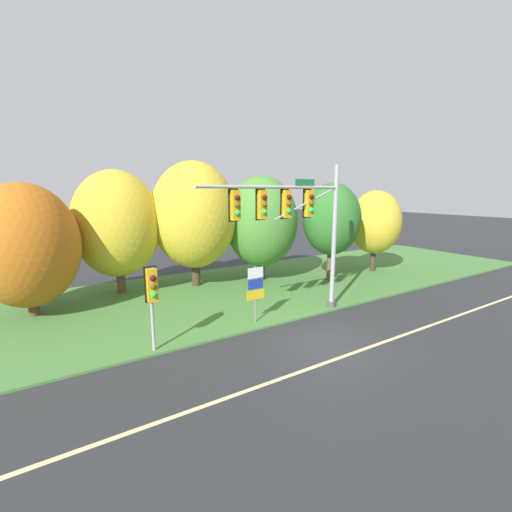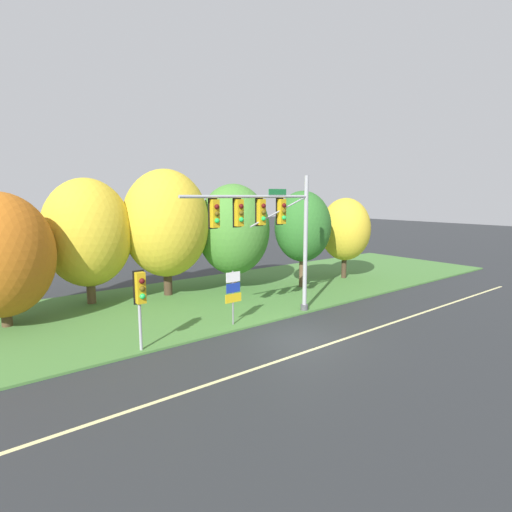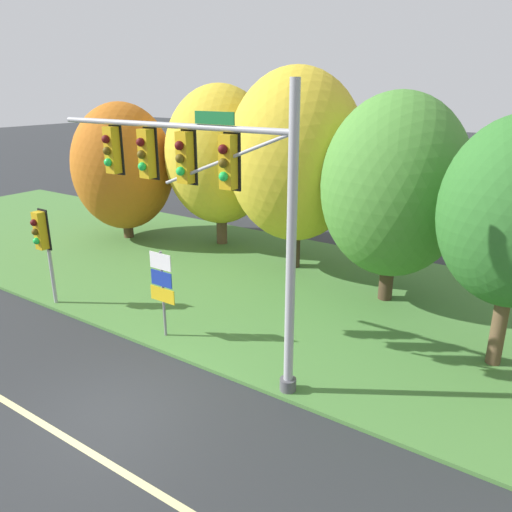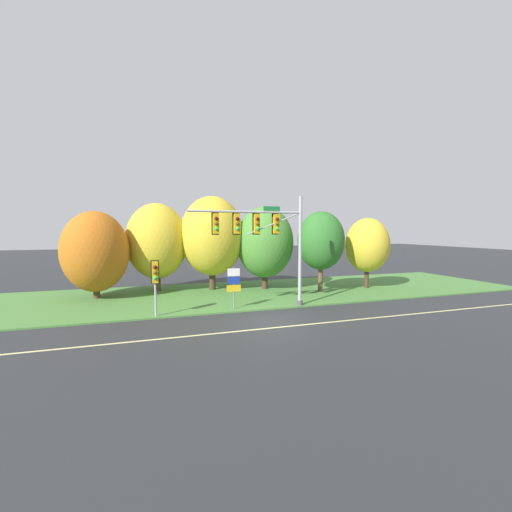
{
  "view_description": "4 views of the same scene",
  "coord_description": "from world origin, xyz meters",
  "px_view_note": "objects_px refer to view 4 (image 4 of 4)",
  "views": [
    {
      "loc": [
        -9.24,
        -9.34,
        5.98
      ],
      "look_at": [
        -0.73,
        4.19,
        2.94
      ],
      "focal_mm": 24.0,
      "sensor_mm": 36.0,
      "label": 1
    },
    {
      "loc": [
        -11.83,
        -11.95,
        6.18
      ],
      "look_at": [
        0.62,
        4.01,
        3.12
      ],
      "focal_mm": 28.0,
      "sensor_mm": 36.0,
      "label": 2
    },
    {
      "loc": [
        8.19,
        -6.13,
        7.05
      ],
      "look_at": [
        1.22,
        4.08,
        2.81
      ],
      "focal_mm": 35.0,
      "sensor_mm": 36.0,
      "label": 3
    },
    {
      "loc": [
        -6.83,
        -17.31,
        5.09
      ],
      "look_at": [
        0.19,
        3.5,
        3.36
      ],
      "focal_mm": 24.0,
      "sensor_mm": 36.0,
      "label": 4
    }
  ],
  "objects_px": {
    "tree_nearest_road": "(95,252)",
    "pedestrian_signal_near_kerb": "(155,276)",
    "tree_tall_centre": "(321,241)",
    "tree_left_of_mast": "(157,241)",
    "tree_behind_signpost": "(212,236)",
    "tree_right_far": "(367,245)",
    "traffic_signal_mast": "(265,233)",
    "route_sign_post": "(234,283)",
    "tree_mid_verge": "(265,242)"
  },
  "relations": [
    {
      "from": "route_sign_post",
      "to": "pedestrian_signal_near_kerb",
      "type": "bearing_deg",
      "value": -173.6
    },
    {
      "from": "tree_nearest_road",
      "to": "tree_left_of_mast",
      "type": "bearing_deg",
      "value": 22.2
    },
    {
      "from": "tree_nearest_road",
      "to": "tree_tall_centre",
      "type": "xyz_separation_m",
      "value": [
        16.79,
        -2.58,
        0.68
      ]
    },
    {
      "from": "tree_left_of_mast",
      "to": "traffic_signal_mast",
      "type": "bearing_deg",
      "value": -53.98
    },
    {
      "from": "tree_left_of_mast",
      "to": "tree_right_far",
      "type": "xyz_separation_m",
      "value": [
        17.0,
        -4.18,
        -0.4
      ]
    },
    {
      "from": "tree_nearest_road",
      "to": "pedestrian_signal_near_kerb",
      "type": "bearing_deg",
      "value": -60.87
    },
    {
      "from": "tree_nearest_road",
      "to": "tree_tall_centre",
      "type": "distance_m",
      "value": 17.0
    },
    {
      "from": "traffic_signal_mast",
      "to": "tree_behind_signpost",
      "type": "height_order",
      "value": "tree_behind_signpost"
    },
    {
      "from": "tree_nearest_road",
      "to": "tree_right_far",
      "type": "relative_size",
      "value": 1.06
    },
    {
      "from": "tree_tall_centre",
      "to": "tree_behind_signpost",
      "type": "bearing_deg",
      "value": 156.82
    },
    {
      "from": "route_sign_post",
      "to": "tree_right_far",
      "type": "xyz_separation_m",
      "value": [
        12.78,
        3.93,
        2.0
      ]
    },
    {
      "from": "tree_behind_signpost",
      "to": "traffic_signal_mast",
      "type": "bearing_deg",
      "value": -76.48
    },
    {
      "from": "tree_nearest_road",
      "to": "tree_tall_centre",
      "type": "height_order",
      "value": "tree_tall_centre"
    },
    {
      "from": "pedestrian_signal_near_kerb",
      "to": "tree_tall_centre",
      "type": "distance_m",
      "value": 13.76
    },
    {
      "from": "tree_behind_signpost",
      "to": "tree_left_of_mast",
      "type": "bearing_deg",
      "value": 168.67
    },
    {
      "from": "route_sign_post",
      "to": "tree_tall_centre",
      "type": "relative_size",
      "value": 0.4
    },
    {
      "from": "tree_left_of_mast",
      "to": "tree_right_far",
      "type": "distance_m",
      "value": 17.51
    },
    {
      "from": "tree_left_of_mast",
      "to": "tree_right_far",
      "type": "height_order",
      "value": "tree_left_of_mast"
    },
    {
      "from": "tree_left_of_mast",
      "to": "tree_behind_signpost",
      "type": "bearing_deg",
      "value": -11.33
    },
    {
      "from": "traffic_signal_mast",
      "to": "tree_behind_signpost",
      "type": "xyz_separation_m",
      "value": [
        -1.83,
        7.61,
        -0.32
      ]
    },
    {
      "from": "traffic_signal_mast",
      "to": "tree_right_far",
      "type": "height_order",
      "value": "traffic_signal_mast"
    },
    {
      "from": "tree_left_of_mast",
      "to": "tree_tall_centre",
      "type": "distance_m",
      "value": 13.19
    },
    {
      "from": "tree_nearest_road",
      "to": "tree_behind_signpost",
      "type": "xyz_separation_m",
      "value": [
        8.67,
        0.9,
        1.04
      ]
    },
    {
      "from": "tree_mid_verge",
      "to": "tree_right_far",
      "type": "height_order",
      "value": "tree_mid_verge"
    },
    {
      "from": "tree_nearest_road",
      "to": "tree_behind_signpost",
      "type": "height_order",
      "value": "tree_behind_signpost"
    },
    {
      "from": "tree_left_of_mast",
      "to": "tree_right_far",
      "type": "relative_size",
      "value": 1.19
    },
    {
      "from": "tree_nearest_road",
      "to": "tree_right_far",
      "type": "height_order",
      "value": "tree_nearest_road"
    },
    {
      "from": "pedestrian_signal_near_kerb",
      "to": "route_sign_post",
      "type": "xyz_separation_m",
      "value": [
        4.72,
        0.53,
        -0.73
      ]
    },
    {
      "from": "pedestrian_signal_near_kerb",
      "to": "tree_left_of_mast",
      "type": "relative_size",
      "value": 0.46
    },
    {
      "from": "tree_nearest_road",
      "to": "tree_tall_centre",
      "type": "bearing_deg",
      "value": -8.72
    },
    {
      "from": "traffic_signal_mast",
      "to": "tree_left_of_mast",
      "type": "height_order",
      "value": "traffic_signal_mast"
    },
    {
      "from": "pedestrian_signal_near_kerb",
      "to": "tree_tall_centre",
      "type": "height_order",
      "value": "tree_tall_centre"
    },
    {
      "from": "tree_behind_signpost",
      "to": "tree_right_far",
      "type": "distance_m",
      "value": 13.12
    },
    {
      "from": "traffic_signal_mast",
      "to": "tree_mid_verge",
      "type": "relative_size",
      "value": 1.09
    },
    {
      "from": "tree_mid_verge",
      "to": "traffic_signal_mast",
      "type": "bearing_deg",
      "value": -110.18
    },
    {
      "from": "pedestrian_signal_near_kerb",
      "to": "route_sign_post",
      "type": "height_order",
      "value": "pedestrian_signal_near_kerb"
    },
    {
      "from": "route_sign_post",
      "to": "tree_tall_centre",
      "type": "distance_m",
      "value": 9.38
    },
    {
      "from": "pedestrian_signal_near_kerb",
      "to": "tree_mid_verge",
      "type": "relative_size",
      "value": 0.47
    },
    {
      "from": "traffic_signal_mast",
      "to": "tree_nearest_road",
      "type": "distance_m",
      "value": 12.53
    },
    {
      "from": "tree_right_far",
      "to": "tree_behind_signpost",
      "type": "bearing_deg",
      "value": 165.33
    },
    {
      "from": "tree_left_of_mast",
      "to": "tree_tall_centre",
      "type": "relative_size",
      "value": 1.1
    },
    {
      "from": "pedestrian_signal_near_kerb",
      "to": "tree_tall_centre",
      "type": "relative_size",
      "value": 0.5
    },
    {
      "from": "route_sign_post",
      "to": "tree_behind_signpost",
      "type": "distance_m",
      "value": 7.77
    },
    {
      "from": "traffic_signal_mast",
      "to": "pedestrian_signal_near_kerb",
      "type": "xyz_separation_m",
      "value": [
        -6.66,
        -0.17,
        -2.37
      ]
    },
    {
      "from": "tree_mid_verge",
      "to": "tree_tall_centre",
      "type": "xyz_separation_m",
      "value": [
        3.88,
        -2.44,
        0.17
      ]
    },
    {
      "from": "tree_behind_signpost",
      "to": "tree_nearest_road",
      "type": "bearing_deg",
      "value": -174.06
    },
    {
      "from": "pedestrian_signal_near_kerb",
      "to": "route_sign_post",
      "type": "relative_size",
      "value": 1.25
    },
    {
      "from": "pedestrian_signal_near_kerb",
      "to": "tree_behind_signpost",
      "type": "xyz_separation_m",
      "value": [
        4.83,
        7.78,
        2.06
      ]
    },
    {
      "from": "tree_behind_signpost",
      "to": "tree_right_far",
      "type": "xyz_separation_m",
      "value": [
        12.67,
        -3.32,
        -0.79
      ]
    },
    {
      "from": "tree_right_far",
      "to": "route_sign_post",
      "type": "bearing_deg",
      "value": -162.89
    }
  ]
}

